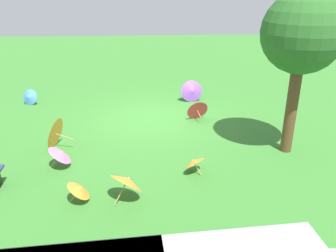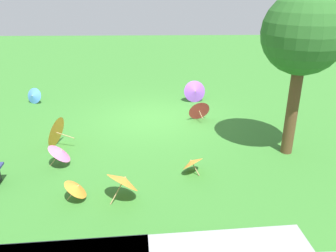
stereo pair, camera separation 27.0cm
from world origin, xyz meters
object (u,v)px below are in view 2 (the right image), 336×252
shade_tree (304,35)px  parasol_red_1 (198,109)px  parasol_orange_1 (77,188)px  parasol_blue_0 (33,96)px  parasol_orange_2 (54,132)px  parasol_orange_3 (124,180)px  parasol_purple_1 (195,91)px  parasol_orange_0 (192,162)px  parasol_pink_0 (61,152)px

shade_tree → parasol_red_1: 4.39m
shade_tree → parasol_orange_1: bearing=21.5°
shade_tree → parasol_blue_0: shade_tree is taller
parasol_orange_2 → parasol_orange_3: size_ratio=0.96×
parasol_blue_0 → parasol_orange_1: bearing=115.4°
parasol_purple_1 → parasol_orange_3: 6.87m
parasol_orange_0 → parasol_blue_0: (5.70, -5.45, 0.02)m
parasol_pink_0 → parasol_orange_2: parasol_orange_2 is taller
shade_tree → parasol_red_1: size_ratio=5.30×
parasol_orange_1 → parasol_orange_0: bearing=-157.8°
parasol_orange_2 → parasol_blue_0: 4.29m
parasol_orange_0 → parasol_orange_2: bearing=-22.8°
parasol_red_1 → parasol_purple_1: 1.91m
parasol_blue_0 → parasol_red_1: (-6.26, 1.89, 0.06)m
shade_tree → parasol_pink_0: shade_tree is taller
parasol_red_1 → parasol_orange_0: bearing=81.0°
parasol_orange_0 → parasol_orange_3: (1.58, 1.03, 0.16)m
parasol_blue_0 → parasol_orange_3: size_ratio=0.68×
parasol_pink_0 → parasol_red_1: bearing=-141.7°
shade_tree → parasol_orange_2: shade_tree is taller
parasol_pink_0 → parasol_orange_2: (0.46, -1.12, 0.08)m
parasol_pink_0 → parasol_orange_3: bearing=139.4°
parasol_orange_2 → parasol_purple_1: size_ratio=1.09×
parasol_orange_1 → parasol_red_1: bearing=-124.4°
shade_tree → parasol_orange_0: (2.77, 1.05, -2.92)m
shade_tree → parasol_orange_2: size_ratio=4.40×
parasol_pink_0 → parasol_orange_1: parasol_pink_0 is taller
parasol_orange_1 → parasol_orange_2: size_ratio=0.65×
parasol_orange_2 → parasol_purple_1: parasol_orange_2 is taller
parasol_orange_0 → parasol_orange_2: (3.81, -1.60, 0.17)m
shade_tree → parasol_orange_0: bearing=20.8°
shade_tree → parasol_purple_1: shade_tree is taller
shade_tree → parasol_orange_2: 7.15m
parasol_orange_2 → parasol_orange_3: bearing=130.3°
parasol_blue_0 → parasol_pink_0: bearing=115.3°
parasol_purple_1 → parasol_pink_0: bearing=51.4°
parasol_pink_0 → parasol_purple_1: 6.38m
shade_tree → parasol_orange_1: 6.47m
parasol_orange_1 → parasol_purple_1: 7.29m
parasol_blue_0 → parasol_orange_3: (-4.12, 6.48, 0.14)m
parasol_orange_0 → parasol_orange_1: parasol_orange_0 is taller
shade_tree → parasol_pink_0: size_ratio=5.83×
parasol_red_1 → parasol_orange_3: (2.14, 4.60, 0.08)m
parasol_pink_0 → parasol_orange_0: bearing=171.9°
parasol_orange_3 → shade_tree: bearing=-154.4°
shade_tree → parasol_purple_1: (2.13, -4.42, -2.79)m
parasol_blue_0 → parasol_orange_3: bearing=122.4°
parasol_pink_0 → parasol_blue_0: size_ratio=1.07×
parasol_pink_0 → parasol_purple_1: (-3.98, -4.99, 0.04)m
parasol_orange_0 → parasol_red_1: (-0.56, -3.56, 0.08)m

